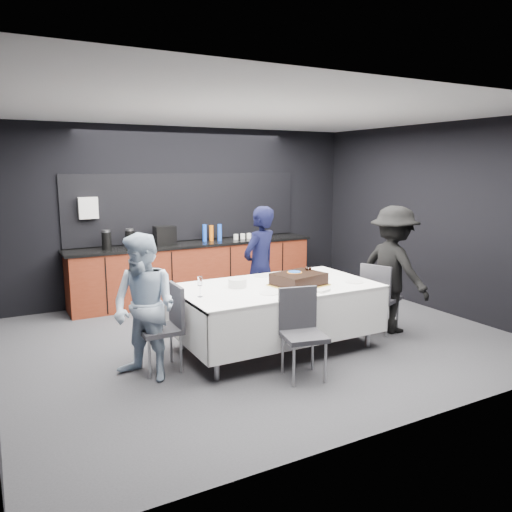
{
  "coord_description": "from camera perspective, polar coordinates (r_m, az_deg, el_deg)",
  "views": [
    {
      "loc": [
        -2.95,
        -5.33,
        2.16
      ],
      "look_at": [
        0.0,
        0.1,
        1.05
      ],
      "focal_mm": 35.0,
      "sensor_mm": 36.0,
      "label": 1
    }
  ],
  "objects": [
    {
      "name": "ground",
      "position": [
        6.47,
        0.43,
        -9.34
      ],
      "size": [
        6.0,
        6.0,
        0.0
      ],
      "primitive_type": "plane",
      "color": "#3D3D42",
      "rests_on": "ground"
    },
    {
      "name": "room_shell",
      "position": [
        6.1,
        0.45,
        7.35
      ],
      "size": [
        6.04,
        5.04,
        2.82
      ],
      "color": "white",
      "rests_on": "ground"
    },
    {
      "name": "kitchenette",
      "position": [
        8.26,
        -7.12,
        -1.2
      ],
      "size": [
        4.1,
        0.64,
        2.05
      ],
      "color": "#611F0F",
      "rests_on": "ground"
    },
    {
      "name": "party_table",
      "position": [
        5.94,
        2.31,
        -4.63
      ],
      "size": [
        2.32,
        1.32,
        0.78
      ],
      "color": "#99999E",
      "rests_on": "ground"
    },
    {
      "name": "cake_assembly",
      "position": [
        5.9,
        4.89,
        -2.66
      ],
      "size": [
        0.68,
        0.6,
        0.18
      ],
      "color": "gold",
      "rests_on": "party_table"
    },
    {
      "name": "plate_stack",
      "position": [
        5.8,
        -2.14,
        -3.1
      ],
      "size": [
        0.21,
        0.21,
        0.1
      ],
      "primitive_type": "cylinder",
      "color": "white",
      "rests_on": "party_table"
    },
    {
      "name": "loose_plate_near",
      "position": [
        5.52,
        1.48,
        -4.27
      ],
      "size": [
        0.21,
        0.21,
        0.01
      ],
      "primitive_type": "cylinder",
      "color": "white",
      "rests_on": "party_table"
    },
    {
      "name": "loose_plate_right_a",
      "position": [
        6.33,
        7.53,
        -2.47
      ],
      "size": [
        0.21,
        0.21,
        0.01
      ],
      "primitive_type": "cylinder",
      "color": "white",
      "rests_on": "party_table"
    },
    {
      "name": "loose_plate_right_b",
      "position": [
        6.16,
        11.17,
        -2.92
      ],
      "size": [
        0.22,
        0.22,
        0.01
      ],
      "primitive_type": "cylinder",
      "color": "white",
      "rests_on": "party_table"
    },
    {
      "name": "loose_plate_far",
      "position": [
        6.37,
        0.71,
        -2.3
      ],
      "size": [
        0.2,
        0.2,
        0.01
      ],
      "primitive_type": "cylinder",
      "color": "white",
      "rests_on": "party_table"
    },
    {
      "name": "fork_pile",
      "position": [
        5.64,
        7.58,
        -3.92
      ],
      "size": [
        0.21,
        0.17,
        0.03
      ],
      "primitive_type": "cube",
      "rotation": [
        0.0,
        0.0,
        0.37
      ],
      "color": "white",
      "rests_on": "party_table"
    },
    {
      "name": "champagne_flute",
      "position": [
        5.37,
        -6.43,
        -3.03
      ],
      "size": [
        0.06,
        0.06,
        0.22
      ],
      "color": "white",
      "rests_on": "party_table"
    },
    {
      "name": "chair_left",
      "position": [
        5.44,
        -10.14,
        -7.35
      ],
      "size": [
        0.43,
        0.43,
        0.92
      ],
      "color": "#323238",
      "rests_on": "ground"
    },
    {
      "name": "chair_right",
      "position": [
        6.7,
        13.82,
        -4.16
      ],
      "size": [
        0.55,
        0.55,
        0.92
      ],
      "color": "#323238",
      "rests_on": "ground"
    },
    {
      "name": "chair_near",
      "position": [
        5.23,
        5.17,
        -7.97
      ],
      "size": [
        0.5,
        0.5,
        0.92
      ],
      "color": "#323238",
      "rests_on": "ground"
    },
    {
      "name": "person_center",
      "position": [
        6.77,
        0.45,
        -1.23
      ],
      "size": [
        0.71,
        0.61,
        1.64
      ],
      "primitive_type": "imported",
      "rotation": [
        0.0,
        0.0,
        3.57
      ],
      "color": "black",
      "rests_on": "ground"
    },
    {
      "name": "person_left",
      "position": [
        5.18,
        -12.63,
        -5.78
      ],
      "size": [
        0.89,
        0.93,
        1.51
      ],
      "primitive_type": "imported",
      "rotation": [
        0.0,
        0.0,
        -0.98
      ],
      "color": "#ABBFD7",
      "rests_on": "ground"
    },
    {
      "name": "person_right",
      "position": [
        6.78,
        15.41,
        -1.49
      ],
      "size": [
        0.7,
        1.12,
        1.66
      ],
      "primitive_type": "imported",
      "rotation": [
        0.0,
        0.0,
        1.65
      ],
      "color": "black",
      "rests_on": "ground"
    }
  ]
}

